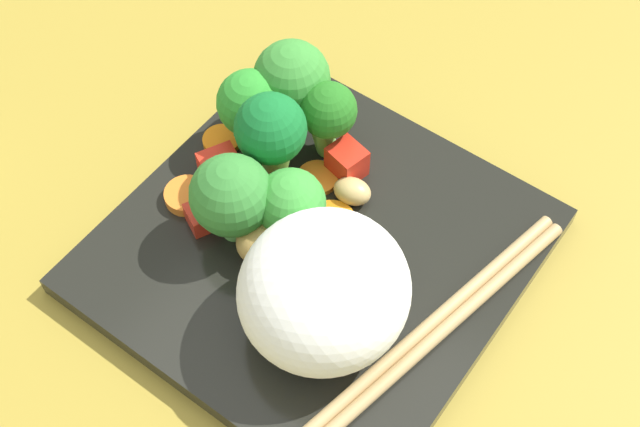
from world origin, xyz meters
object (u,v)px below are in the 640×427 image
object	(u,v)px
broccoli_floret_1	(292,79)
chopstick_pair	(430,334)
carrot_slice_4	(187,196)
rice_mound	(324,290)
square_plate	(316,251)

from	to	relation	value
broccoli_floret_1	chopstick_pair	xyz separation A→B (cm)	(9.33, 16.24, -3.97)
broccoli_floret_1	carrot_slice_4	xyz separation A→B (cm)	(9.37, -2.10, -4.01)
chopstick_pair	broccoli_floret_1	bearing A→B (deg)	74.18
rice_mound	square_plate	bearing A→B (deg)	-141.12
square_plate	rice_mound	bearing A→B (deg)	38.88
rice_mound	broccoli_floret_1	bearing A→B (deg)	-138.76
square_plate	rice_mound	size ratio (longest dim) A/B	2.37
rice_mound	broccoli_floret_1	distance (cm)	15.77
square_plate	broccoli_floret_1	size ratio (longest dim) A/B	3.45
square_plate	broccoli_floret_1	xyz separation A→B (cm)	(-7.65, -7.00, 5.10)
square_plate	carrot_slice_4	distance (cm)	9.33
square_plate	broccoli_floret_1	bearing A→B (deg)	-137.53
rice_mound	broccoli_floret_1	xyz separation A→B (cm)	(-11.85, -10.39, 0.69)
square_plate	chopstick_pair	bearing A→B (deg)	79.70
square_plate	chopstick_pair	distance (cm)	9.46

